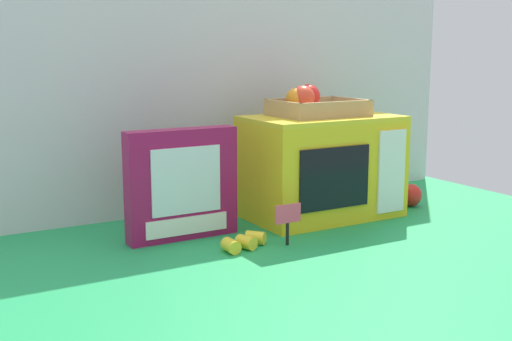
# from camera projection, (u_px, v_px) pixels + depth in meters

# --- Properties ---
(ground_plane) EXTENTS (1.70, 1.70, 0.00)m
(ground_plane) POSITION_uv_depth(u_px,v_px,m) (264.00, 223.00, 1.76)
(ground_plane) COLOR #219E54
(ground_plane) RESTS_ON ground
(display_back_panel) EXTENTS (1.61, 0.03, 0.73)m
(display_back_panel) POSITION_uv_depth(u_px,v_px,m) (223.00, 83.00, 1.89)
(display_back_panel) COLOR silver
(display_back_panel) RESTS_ON ground
(toy_microwave) EXTENTS (0.42, 0.26, 0.28)m
(toy_microwave) POSITION_uv_depth(u_px,v_px,m) (322.00, 167.00, 1.80)
(toy_microwave) COLOR yellow
(toy_microwave) RESTS_ON ground
(food_groups_crate) EXTENTS (0.24, 0.18, 0.09)m
(food_groups_crate) POSITION_uv_depth(u_px,v_px,m) (312.00, 105.00, 1.77)
(food_groups_crate) COLOR tan
(food_groups_crate) RESTS_ON toy_microwave
(cookie_set_box) EXTENTS (0.28, 0.06, 0.27)m
(cookie_set_box) POSITION_uv_depth(u_px,v_px,m) (182.00, 184.00, 1.59)
(cookie_set_box) COLOR #99144C
(cookie_set_box) RESTS_ON ground
(price_sign) EXTENTS (0.07, 0.01, 0.10)m
(price_sign) POSITION_uv_depth(u_px,v_px,m) (288.00, 218.00, 1.54)
(price_sign) COLOR black
(price_sign) RESTS_ON ground
(loose_toy_banana) EXTENTS (0.13, 0.08, 0.03)m
(loose_toy_banana) POSITION_uv_depth(u_px,v_px,m) (244.00, 242.00, 1.52)
(loose_toy_banana) COLOR yellow
(loose_toy_banana) RESTS_ON ground
(loose_toy_apple) EXTENTS (0.07, 0.07, 0.07)m
(loose_toy_apple) POSITION_uv_depth(u_px,v_px,m) (411.00, 195.00, 1.94)
(loose_toy_apple) COLOR red
(loose_toy_apple) RESTS_ON ground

